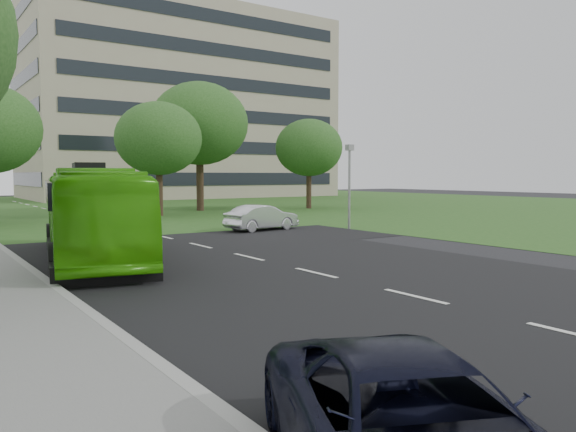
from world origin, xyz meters
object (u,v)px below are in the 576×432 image
at_px(tree_park_c, 159,139).
at_px(tree_park_d, 199,124).
at_px(camera_pole, 349,175).
at_px(office_building, 181,106).
at_px(tree_park_e, 309,148).
at_px(bus, 92,214).
at_px(sedan, 262,218).

bearing_deg(tree_park_c, tree_park_d, 37.70).
distance_m(tree_park_d, camera_pole, 19.76).
height_order(office_building, tree_park_d, office_building).
distance_m(tree_park_e, bus, 31.89).
bearing_deg(tree_park_c, bus, -117.73).
distance_m(tree_park_c, camera_pole, 16.32).
distance_m(office_building, tree_park_e, 33.94).
relative_size(tree_park_e, sedan, 1.90).
relative_size(tree_park_e, bus, 0.69).
xyz_separation_m(sedan, camera_pole, (4.32, -2.14, 2.30)).
bearing_deg(bus, tree_park_e, 50.33).
bearing_deg(sedan, tree_park_c, -6.54).
xyz_separation_m(office_building, tree_park_e, (-2.35, -33.11, -7.10)).
distance_m(tree_park_e, camera_pole, 19.42).
height_order(tree_park_c, bus, tree_park_c).
height_order(tree_park_d, sedan, tree_park_d).
bearing_deg(camera_pole, bus, -161.17).
bearing_deg(tree_park_e, camera_pole, -119.89).
bearing_deg(tree_park_e, office_building, 85.94).
xyz_separation_m(office_building, bus, (-26.74, -53.30, -10.91)).
bearing_deg(sedan, camera_pole, -125.31).
xyz_separation_m(tree_park_d, camera_pole, (-0.23, -19.30, -4.23)).
height_order(office_building, tree_park_c, office_building).
xyz_separation_m(bus, sedan, (10.46, 5.62, -0.90)).
xyz_separation_m(tree_park_d, tree_park_e, (9.38, -2.59, -1.82)).
distance_m(tree_park_c, tree_park_d, 6.65).
height_order(bus, sedan, bus).
relative_size(tree_park_c, bus, 0.72).
bearing_deg(sedan, office_building, -27.81).
xyz_separation_m(office_building, tree_park_c, (-16.84, -34.46, -6.90)).
bearing_deg(tree_park_e, tree_park_c, -174.66).
bearing_deg(office_building, camera_pole, -103.50).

